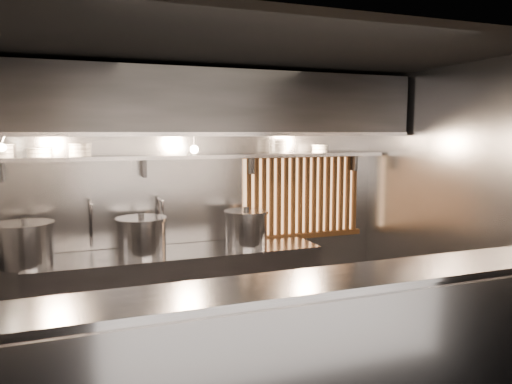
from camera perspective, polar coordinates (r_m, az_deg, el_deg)
floor at (r=4.68m, az=-1.64°, el=-20.37°), size 4.50×4.50×0.00m
ceiling at (r=4.21m, az=-1.77°, el=15.86°), size 4.50×4.50×0.00m
wall_back at (r=5.65m, az=-6.74°, el=-0.73°), size 4.50×0.00×4.50m
wall_right at (r=5.39m, az=21.49°, el=-1.51°), size 0.00×3.00×3.00m
serving_counter at (r=3.63m, az=3.63°, el=-18.85°), size 4.50×0.56×1.13m
cooking_bench at (r=5.44m, az=-8.73°, el=-11.33°), size 3.00×0.70×0.90m
bowl_shelf at (r=5.43m, az=-6.34°, el=4.06°), size 4.40×0.34×0.04m
exhaust_hood at (r=5.22m, az=-5.79°, el=9.94°), size 4.40×0.81×0.65m
wood_screen at (r=6.06m, az=5.39°, el=-0.40°), size 1.56×0.09×1.04m
faucet_left at (r=5.37m, az=-18.36°, el=-2.44°), size 0.04×0.30×0.50m
faucet_right at (r=5.44m, az=-10.97°, el=-2.09°), size 0.04×0.30×0.50m
pendant_bulb at (r=5.29m, az=-7.07°, el=4.87°), size 0.09×0.09×0.19m
stock_pot_left at (r=5.14m, az=-24.85°, el=-5.41°), size 0.54×0.54×0.45m
stock_pot_mid at (r=5.22m, az=-12.94°, el=-4.90°), size 0.54×0.54×0.42m
stock_pot_right at (r=5.46m, az=-1.12°, el=-4.14°), size 0.53×0.53×0.43m
bowl_stack_0 at (r=5.28m, az=-27.18°, el=4.21°), size 0.24×0.24×0.13m
bowl_stack_1 at (r=5.26m, az=-23.49°, el=4.18°), size 0.24×0.24×0.09m
bowl_stack_2 at (r=5.25m, az=-19.47°, el=4.56°), size 0.23×0.23×0.13m
bowl_stack_3 at (r=5.73m, az=2.52°, el=5.29°), size 0.22×0.22×0.17m
bowl_stack_4 at (r=5.96m, az=7.30°, el=4.94°), size 0.20×0.20×0.09m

